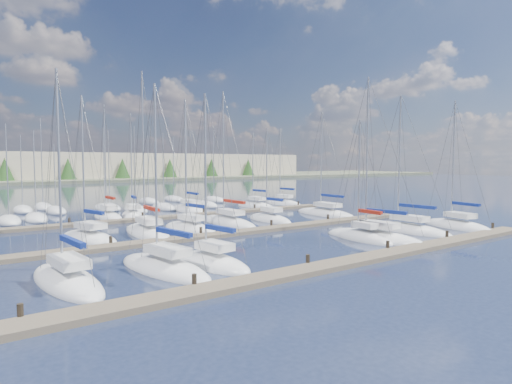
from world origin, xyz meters
TOP-DOWN VIEW (x-y plane):
  - ground at (0.00, 60.00)m, footprint 400.00×400.00m
  - dock_near at (0.00, 2.01)m, footprint 44.00×1.93m
  - dock_mid at (0.00, 16.01)m, footprint 44.00×1.93m
  - dock_far at (0.00, 30.01)m, footprint 44.00×1.93m
  - sailboat_a at (-17.15, 7.89)m, footprint 3.36×8.91m
  - sailboat_o at (-4.17, 33.62)m, footprint 3.99×7.37m
  - sailboat_r at (20.35, 34.97)m, footprint 3.03×7.81m
  - sailboat_m at (16.22, 21.54)m, footprint 3.51×10.11m
  - sailboat_q at (14.61, 34.29)m, footprint 3.05×8.11m
  - sailboat_k at (2.12, 22.12)m, footprint 2.76×10.04m
  - sailboat_g at (19.51, 6.19)m, footprint 4.52×8.53m
  - sailboat_h at (-12.68, 20.68)m, footprint 4.55×8.16m
  - sailboat_p at (4.25, 35.40)m, footprint 3.25×8.88m
  - sailboat_i at (-7.47, 20.76)m, footprint 3.45×9.95m
  - sailboat_e at (7.37, 6.90)m, footprint 4.20×9.66m
  - sailboat_c at (-8.68, 6.87)m, footprint 3.58×7.18m
  - sailboat_j at (-3.28, 20.40)m, footprint 3.66×8.25m
  - sailboat_b at (-11.68, 7.49)m, footprint 4.06×9.14m
  - sailboat_d at (6.33, 7.22)m, footprint 2.56×6.60m
  - sailboat_n at (-6.92, 34.40)m, footprint 2.43×7.85m
  - sailboat_l at (7.25, 21.36)m, footprint 2.49×7.26m
  - sailboat_f at (13.39, 7.96)m, footprint 2.75×9.82m
  - distant_boats at (-4.34, 43.76)m, footprint 36.93×20.75m

SIDE VIEW (x-z plane):
  - ground at x=0.00m, z-range 0.00..0.00m
  - dock_near at x=0.00m, z-range -0.40..0.70m
  - dock_mid at x=0.00m, z-range -0.40..0.70m
  - dock_far at x=0.00m, z-range -0.40..0.70m
  - sailboat_m at x=16.22m, z-range -6.66..7.00m
  - sailboat_b at x=-11.68m, z-range -5.92..6.26m
  - sailboat_q at x=14.61m, z-range -5.69..6.04m
  - sailboat_f at x=13.39m, z-range -6.75..7.10m
  - sailboat_a at x=-17.15m, z-range -6.06..6.41m
  - sailboat_h at x=-12.68m, z-range -6.33..6.69m
  - sailboat_l at x=7.25m, z-range -5.43..5.79m
  - sailboat_e at x=7.37m, z-range -7.15..7.51m
  - sailboat_g at x=19.51m, z-range -6.60..6.96m
  - sailboat_p at x=4.25m, z-range -7.19..7.55m
  - sailboat_c at x=-8.68m, z-range -5.69..6.05m
  - sailboat_j at x=-3.28m, z-range -6.55..6.91m
  - sailboat_k at x=2.12m, z-range -7.30..7.67m
  - sailboat_i at x=-7.47m, z-range -7.67..8.05m
  - sailboat_r at x=20.35m, z-range -6.13..6.51m
  - sailboat_d at x=6.33m, z-range -5.29..5.67m
  - sailboat_o at x=-4.17m, z-range -6.44..6.82m
  - sailboat_n at x=-6.92m, z-range -6.89..7.28m
  - distant_boats at x=-4.34m, z-range -6.36..6.94m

